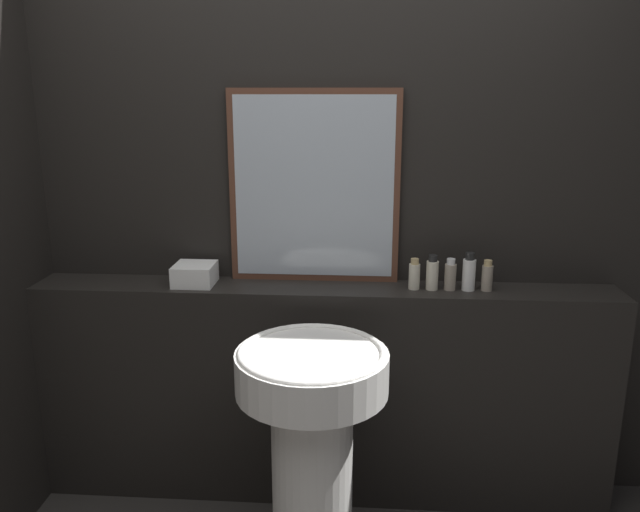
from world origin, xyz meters
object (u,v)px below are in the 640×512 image
at_px(conditioner_bottle, 432,274).
at_px(hand_soap_bottle, 487,277).
at_px(shampoo_bottle, 414,275).
at_px(body_wash_bottle, 469,273).
at_px(lotion_bottle, 450,275).
at_px(pedestal_sink, 312,437).
at_px(towel_stack, 195,274).
at_px(mirror, 314,187).

xyz_separation_m(conditioner_bottle, hand_soap_bottle, (0.21, 0.00, -0.01)).
xyz_separation_m(shampoo_bottle, body_wash_bottle, (0.21, -0.00, 0.01)).
distance_m(shampoo_bottle, lotion_bottle, 0.14).
relative_size(pedestal_sink, body_wash_bottle, 5.75).
bearing_deg(body_wash_bottle, pedestal_sink, -139.44).
distance_m(shampoo_bottle, body_wash_bottle, 0.21).
xyz_separation_m(towel_stack, conditioner_bottle, (0.96, 0.00, 0.02)).
xyz_separation_m(conditioner_bottle, body_wash_bottle, (0.14, 0.00, 0.01)).
relative_size(conditioner_bottle, lotion_bottle, 1.10).
xyz_separation_m(mirror, body_wash_bottle, (0.62, -0.10, -0.32)).
bearing_deg(body_wash_bottle, hand_soap_bottle, 0.00).
height_order(shampoo_bottle, hand_soap_bottle, shampoo_bottle).
xyz_separation_m(towel_stack, body_wash_bottle, (1.10, 0.00, 0.03)).
xyz_separation_m(pedestal_sink, hand_soap_bottle, (0.65, 0.50, 0.44)).
bearing_deg(mirror, towel_stack, -168.59).
bearing_deg(pedestal_sink, hand_soap_bottle, 37.31).
height_order(mirror, hand_soap_bottle, mirror).
distance_m(lotion_bottle, body_wash_bottle, 0.07).
xyz_separation_m(towel_stack, hand_soap_bottle, (1.17, 0.00, 0.02)).
xyz_separation_m(lotion_bottle, hand_soap_bottle, (0.14, -0.00, -0.00)).
distance_m(pedestal_sink, conditioner_bottle, 0.80).
bearing_deg(hand_soap_bottle, mirror, 172.00).
bearing_deg(towel_stack, shampoo_bottle, 0.00).
distance_m(towel_stack, conditioner_bottle, 0.96).
relative_size(conditioner_bottle, hand_soap_bottle, 1.13).
bearing_deg(conditioner_bottle, body_wash_bottle, 0.00).
height_order(towel_stack, hand_soap_bottle, hand_soap_bottle).
bearing_deg(pedestal_sink, towel_stack, 136.30).
bearing_deg(hand_soap_bottle, body_wash_bottle, 180.00).
height_order(shampoo_bottle, conditioner_bottle, conditioner_bottle).
height_order(lotion_bottle, body_wash_bottle, body_wash_bottle).
relative_size(mirror, conditioner_bottle, 5.54).
bearing_deg(conditioner_bottle, pedestal_sink, -131.36).
distance_m(shampoo_bottle, hand_soap_bottle, 0.29).
bearing_deg(towel_stack, lotion_bottle, 0.00).
bearing_deg(towel_stack, mirror, 11.41).
bearing_deg(hand_soap_bottle, pedestal_sink, -142.69).
bearing_deg(shampoo_bottle, pedestal_sink, -126.47).
bearing_deg(shampoo_bottle, body_wash_bottle, -0.00).
xyz_separation_m(pedestal_sink, conditioner_bottle, (0.44, 0.50, 0.45)).
relative_size(mirror, towel_stack, 4.80).
bearing_deg(lotion_bottle, pedestal_sink, -135.65).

